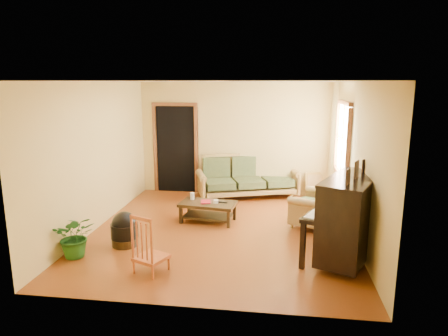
# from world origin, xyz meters

# --- Properties ---
(floor) EXTENTS (5.00, 5.00, 0.00)m
(floor) POSITION_xyz_m (0.00, 0.00, 0.00)
(floor) COLOR #5A260B
(floor) RESTS_ON ground
(doorway) EXTENTS (1.08, 0.16, 2.05)m
(doorway) POSITION_xyz_m (-1.45, 2.48, 1.02)
(doorway) COLOR black
(doorway) RESTS_ON floor
(window) EXTENTS (0.12, 1.36, 1.46)m
(window) POSITION_xyz_m (2.21, 1.30, 1.50)
(window) COLOR white
(window) RESTS_ON right_wall
(sofa) EXTENTS (2.43, 1.62, 0.96)m
(sofa) POSITION_xyz_m (0.31, 2.19, 0.48)
(sofa) COLOR olive
(sofa) RESTS_ON floor
(coffee_table) EXTENTS (1.10, 0.69, 0.38)m
(coffee_table) POSITION_xyz_m (-0.32, 0.44, 0.19)
(coffee_table) COLOR black
(coffee_table) RESTS_ON floor
(armchair) EXTENTS (1.19, 1.22, 0.93)m
(armchair) POSITION_xyz_m (1.67, 0.46, 0.47)
(armchair) COLOR olive
(armchair) RESTS_ON floor
(piano) EXTENTS (1.35, 1.65, 1.26)m
(piano) POSITION_xyz_m (2.02, -0.94, 0.63)
(piano) COLOR black
(piano) RESTS_ON floor
(footstool) EXTENTS (0.45, 0.45, 0.42)m
(footstool) POSITION_xyz_m (-1.45, -0.85, 0.21)
(footstool) COLOR black
(footstool) RESTS_ON floor
(red_chair) EXTENTS (0.54, 0.55, 0.85)m
(red_chair) POSITION_xyz_m (-0.74, -1.69, 0.42)
(red_chair) COLOR #9A431C
(red_chair) RESTS_ON floor
(leaning_frame) EXTENTS (0.45, 0.25, 0.59)m
(leaning_frame) POSITION_xyz_m (1.82, 2.42, 0.30)
(leaning_frame) COLOR #BB923E
(leaning_frame) RESTS_ON floor
(ceramic_crock) EXTENTS (0.24, 0.24, 0.23)m
(ceramic_crock) POSITION_xyz_m (2.12, 2.21, 0.11)
(ceramic_crock) COLOR #2E468B
(ceramic_crock) RESTS_ON floor
(potted_plant) EXTENTS (0.74, 0.70, 0.66)m
(potted_plant) POSITION_xyz_m (-2.02, -1.36, 0.33)
(potted_plant) COLOR #1D5217
(potted_plant) RESTS_ON floor
(book) EXTENTS (0.22, 0.27, 0.02)m
(book) POSITION_xyz_m (-0.45, 0.41, 0.39)
(book) COLOR maroon
(book) RESTS_ON coffee_table
(candle) EXTENTS (0.10, 0.10, 0.13)m
(candle) POSITION_xyz_m (-0.65, 0.60, 0.44)
(candle) COLOR silver
(candle) RESTS_ON coffee_table
(glass_jar) EXTENTS (0.11, 0.11, 0.06)m
(glass_jar) POSITION_xyz_m (-0.16, 0.42, 0.41)
(glass_jar) COLOR white
(glass_jar) RESTS_ON coffee_table
(remote) EXTENTS (0.17, 0.07, 0.02)m
(remote) POSITION_xyz_m (-0.04, 0.46, 0.38)
(remote) COLOR black
(remote) RESTS_ON coffee_table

